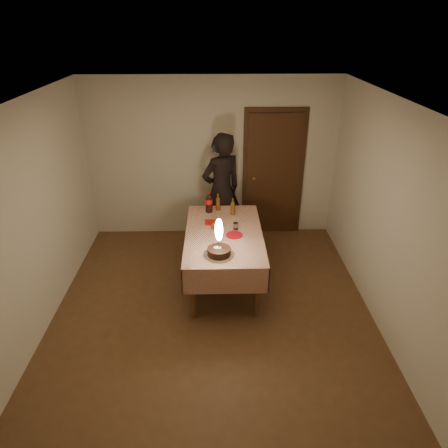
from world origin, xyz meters
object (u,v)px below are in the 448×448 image
at_px(clear_cup, 236,226).
at_px(photographer, 221,191).
at_px(red_cup, 214,226).
at_px(amber_bottle_right, 233,207).
at_px(birthday_cake, 219,247).
at_px(dining_table, 224,240).
at_px(red_plate, 234,235).
at_px(amber_bottle_left, 218,203).
at_px(cola_bottle, 209,202).

height_order(clear_cup, photographer, photographer).
relative_size(red_cup, amber_bottle_right, 0.39).
height_order(birthday_cake, amber_bottle_right, birthday_cake).
height_order(dining_table, red_plate, red_plate).
xyz_separation_m(red_plate, amber_bottle_left, (-0.21, 0.78, 0.11)).
bearing_deg(birthday_cake, amber_bottle_right, 79.15).
height_order(dining_table, amber_bottle_right, amber_bottle_right).
bearing_deg(amber_bottle_left, birthday_cake, -89.97).
relative_size(birthday_cake, red_plate, 2.21).
distance_m(cola_bottle, amber_bottle_left, 0.15).
relative_size(red_plate, photographer, 0.12).
xyz_separation_m(cola_bottle, photographer, (0.19, 0.49, -0.02)).
bearing_deg(amber_bottle_right, photographer, 104.52).
distance_m(red_plate, amber_bottle_left, 0.81).
bearing_deg(birthday_cake, red_cup, 95.01).
distance_m(birthday_cake, red_plate, 0.54).
bearing_deg(red_cup, photographer, 83.42).
bearing_deg(cola_bottle, clear_cup, -56.03).
bearing_deg(birthday_cake, dining_table, 82.67).
bearing_deg(clear_cup, photographer, 99.58).
relative_size(red_plate, clear_cup, 2.44).
bearing_deg(red_plate, dining_table, 152.63).
bearing_deg(red_plate, red_cup, 145.17).
xyz_separation_m(birthday_cake, red_cup, (-0.06, 0.67, -0.07)).
distance_m(birthday_cake, amber_bottle_right, 1.12).
relative_size(red_plate, amber_bottle_left, 0.86).
distance_m(red_plate, clear_cup, 0.18).
distance_m(birthday_cake, cola_bottle, 1.21).
bearing_deg(dining_table, birthday_cake, -97.33).
height_order(birthday_cake, clear_cup, birthday_cake).
bearing_deg(red_plate, amber_bottle_left, 104.83).
xyz_separation_m(red_cup, photographer, (0.12, 1.02, 0.08)).
height_order(dining_table, birthday_cake, birthday_cake).
relative_size(birthday_cake, clear_cup, 5.40).
xyz_separation_m(red_plate, red_cup, (-0.26, 0.18, 0.05)).
relative_size(clear_cup, cola_bottle, 0.28).
height_order(red_plate, cola_bottle, cola_bottle).
distance_m(red_plate, amber_bottle_right, 0.63).
relative_size(birthday_cake, red_cup, 4.86).
distance_m(dining_table, photographer, 1.16).
height_order(clear_cup, amber_bottle_right, amber_bottle_right).
distance_m(red_cup, cola_bottle, 0.55).
height_order(cola_bottle, photographer, photographer).
bearing_deg(red_cup, clear_cup, -1.73).
bearing_deg(red_plate, cola_bottle, 115.24).
bearing_deg(dining_table, amber_bottle_right, 75.70).
distance_m(red_plate, cola_bottle, 0.81).
xyz_separation_m(dining_table, amber_bottle_right, (0.14, 0.55, 0.22)).
height_order(dining_table, amber_bottle_left, amber_bottle_left).
xyz_separation_m(clear_cup, photographer, (-0.17, 1.03, 0.09)).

